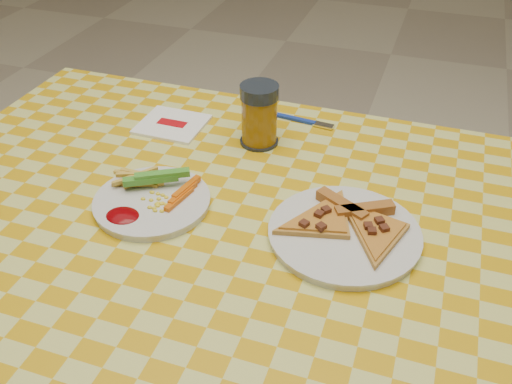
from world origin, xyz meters
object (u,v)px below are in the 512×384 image
Objects in this scene: drink_glass at (259,115)px; plate_left at (152,203)px; table at (235,247)px; plate_right at (344,235)px.

plate_left is at bearing -112.71° from drink_glass.
table is 6.29× the size of plate_left.
plate_right is (0.19, 0.00, 0.08)m from table.
plate_left is 1.57× the size of drink_glass.
plate_left reaches higher than table.
plate_right is 0.34m from drink_glass.
table is 0.28m from drink_glass.
table is 0.21m from plate_right.
plate_right reaches higher than table.
drink_glass is at bearing 133.51° from plate_right.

